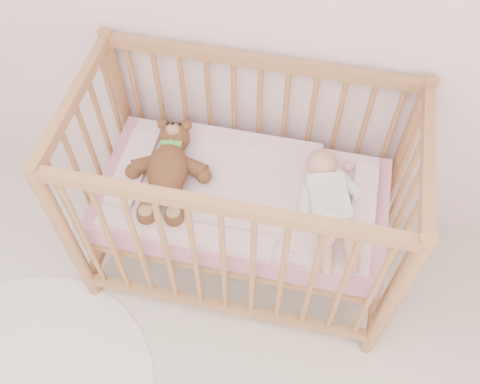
% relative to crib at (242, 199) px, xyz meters
% --- Properties ---
extents(crib, '(1.36, 0.76, 1.00)m').
position_rel_crib_xyz_m(crib, '(0.00, 0.00, 0.00)').
color(crib, '#B16F4B').
rests_on(crib, floor).
extents(mattress, '(1.22, 0.62, 0.13)m').
position_rel_crib_xyz_m(mattress, '(0.00, 0.00, -0.01)').
color(mattress, pink).
rests_on(mattress, crib).
extents(blanket, '(1.10, 0.58, 0.06)m').
position_rel_crib_xyz_m(blanket, '(0.00, 0.00, 0.06)').
color(blanket, pink).
rests_on(blanket, mattress).
extents(baby, '(0.43, 0.64, 0.14)m').
position_rel_crib_xyz_m(baby, '(0.35, -0.02, 0.14)').
color(baby, white).
rests_on(baby, blanket).
extents(teddy_bear, '(0.45, 0.58, 0.15)m').
position_rel_crib_xyz_m(teddy_bear, '(-0.31, -0.02, 0.15)').
color(teddy_bear, brown).
rests_on(teddy_bear, blanket).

